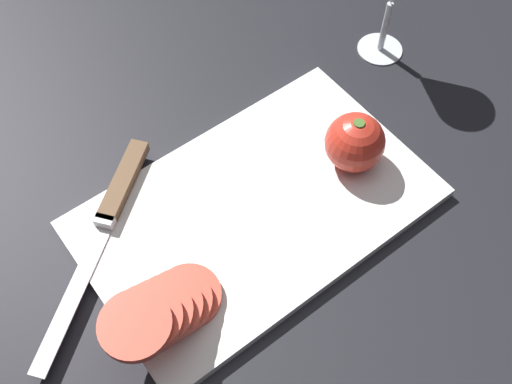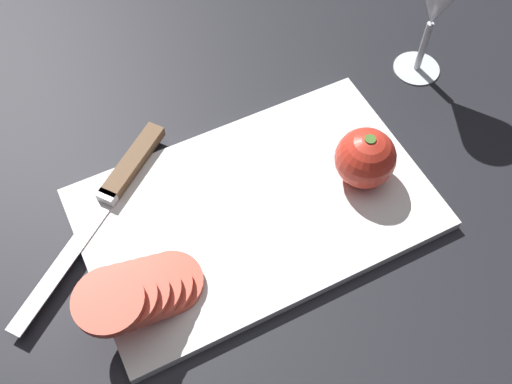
% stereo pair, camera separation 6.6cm
% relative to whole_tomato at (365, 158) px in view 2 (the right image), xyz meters
% --- Properties ---
extents(ground_plane, '(3.00, 3.00, 0.00)m').
position_rel_whole_tomato_xyz_m(ground_plane, '(0.07, 0.01, -0.05)').
color(ground_plane, black).
extents(cutting_board, '(0.40, 0.25, 0.01)m').
position_rel_whole_tomato_xyz_m(cutting_board, '(0.13, -0.02, -0.04)').
color(cutting_board, white).
rests_on(cutting_board, ground_plane).
extents(whole_tomato, '(0.07, 0.07, 0.07)m').
position_rel_whole_tomato_xyz_m(whole_tomato, '(0.00, 0.00, 0.00)').
color(whole_tomato, red).
rests_on(whole_tomato, cutting_board).
extents(knife, '(0.24, 0.19, 0.01)m').
position_rel_whole_tomato_xyz_m(knife, '(0.26, -0.12, -0.03)').
color(knife, silver).
rests_on(knife, cutting_board).
extents(tomato_slice_stack_near, '(0.13, 0.08, 0.06)m').
position_rel_whole_tomato_xyz_m(tomato_slice_stack_near, '(0.29, 0.04, -0.01)').
color(tomato_slice_stack_near, '#DB4C38').
rests_on(tomato_slice_stack_near, cutting_board).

